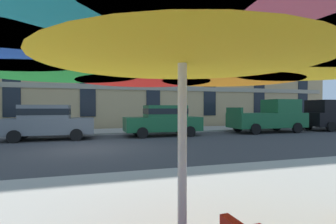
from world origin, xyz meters
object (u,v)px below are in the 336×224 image
pickup_green (270,117)px  pickup_black (333,116)px  patio_umbrella (182,30)px  sedan_green (163,120)px  sedan_gray (48,121)px

pickup_green → pickup_black: 5.55m
pickup_green → patio_umbrella: patio_umbrella is taller
sedan_green → pickup_green: bearing=0.0°
patio_umbrella → sedan_green: bearing=74.5°
sedan_green → patio_umbrella: bearing=-105.5°
sedan_gray → pickup_black: pickup_black is taller
sedan_gray → sedan_green: bearing=0.0°
pickup_black → pickup_green: bearing=180.0°
pickup_green → pickup_black: same height
pickup_green → pickup_black: size_ratio=1.00×
pickup_black → patio_umbrella: bearing=-142.4°
patio_umbrella → pickup_black: bearing=37.6°
pickup_black → patio_umbrella: size_ratio=1.32×
sedan_gray → patio_umbrella: patio_umbrella is taller
sedan_green → patio_umbrella: 13.23m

